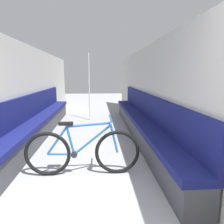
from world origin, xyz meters
TOP-DOWN VIEW (x-y plane):
  - wall_left at (-1.44, 3.73)m, footprint 0.10×10.66m
  - wall_right at (1.44, 3.73)m, footprint 0.10×10.66m
  - bench_seat_row_left at (-1.21, 3.80)m, footprint 0.42×5.81m
  - bench_seat_row_right at (1.21, 3.80)m, footprint 0.42×5.81m
  - bicycle at (-0.03, 2.02)m, footprint 1.68×0.46m
  - grab_pole_near at (-0.07, 5.66)m, footprint 0.08×0.08m

SIDE VIEW (x-z plane):
  - bench_seat_row_left at x=-1.21m, z-range -0.17..0.85m
  - bench_seat_row_right at x=1.21m, z-range -0.17..0.85m
  - bicycle at x=-0.03m, z-range -0.07..0.78m
  - grab_pole_near at x=-0.07m, z-range -0.03..2.10m
  - wall_left at x=-1.44m, z-range 0.00..2.14m
  - wall_right at x=1.44m, z-range 0.00..2.14m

